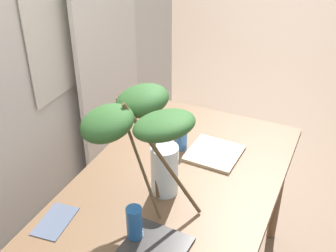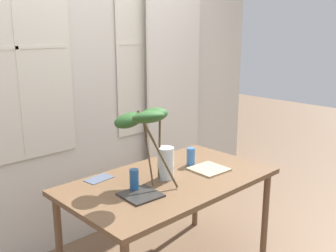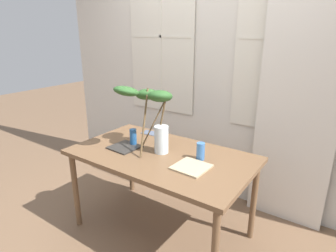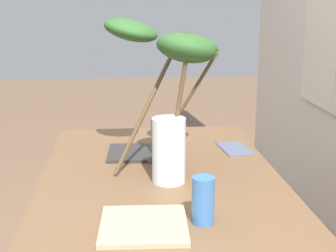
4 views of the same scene
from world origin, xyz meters
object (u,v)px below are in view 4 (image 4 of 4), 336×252
vase_with_branches (171,72)px  plate_square_left (136,153)px  dining_table (163,202)px  drinking_glass_blue_left (158,138)px  drinking_glass_blue_right (203,200)px  plate_square_right (144,225)px

vase_with_branches → plate_square_left: bearing=-147.2°
dining_table → drinking_glass_blue_left: drinking_glass_blue_left is taller
drinking_glass_blue_right → plate_square_right: 0.18m
drinking_glass_blue_left → drinking_glass_blue_right: drinking_glass_blue_left is taller
vase_with_branches → drinking_glass_blue_right: (0.46, 0.05, -0.30)m
vase_with_branches → drinking_glass_blue_right: bearing=5.9°
plate_square_left → drinking_glass_blue_left: bearing=76.1°
dining_table → drinking_glass_blue_right: 0.36m
drinking_glass_blue_right → plate_square_right: size_ratio=0.57×
vase_with_branches → drinking_glass_blue_left: 0.34m
dining_table → plate_square_left: plate_square_left is taller
plate_square_left → plate_square_right: 0.67m
plate_square_right → drinking_glass_blue_left: bearing=172.0°
drinking_glass_blue_right → plate_square_left: drinking_glass_blue_right is taller
drinking_glass_blue_right → plate_square_right: drinking_glass_blue_right is taller
vase_with_branches → drinking_glass_blue_right: 0.55m
plate_square_left → plate_square_right: (0.67, 0.00, 0.00)m
drinking_glass_blue_left → dining_table: bearing=-1.7°
plate_square_left → plate_square_right: plate_square_right is taller
dining_table → drinking_glass_blue_left: 0.34m
drinking_glass_blue_left → plate_square_left: 0.11m
vase_with_branches → plate_square_left: (-0.19, -0.12, -0.36)m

